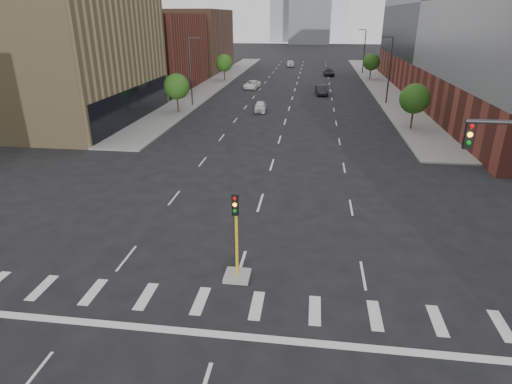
% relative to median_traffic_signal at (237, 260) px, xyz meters
% --- Properties ---
extents(sidewalk_left_far, '(5.00, 92.00, 0.15)m').
position_rel_median_traffic_signal_xyz_m(sidewalk_left_far, '(-15.00, 65.03, -0.90)').
color(sidewalk_left_far, gray).
rests_on(sidewalk_left_far, ground).
extents(sidewalk_right_far, '(5.00, 92.00, 0.15)m').
position_rel_median_traffic_signal_xyz_m(sidewalk_right_far, '(15.00, 65.03, -0.90)').
color(sidewalk_right_far, gray).
rests_on(sidewalk_right_far, ground).
extents(building_left_mid, '(20.00, 24.00, 14.00)m').
position_rel_median_traffic_signal_xyz_m(building_left_mid, '(-27.50, 31.03, 6.03)').
color(building_left_mid, '#988356').
rests_on(building_left_mid, ground).
extents(building_left_far_a, '(20.00, 22.00, 12.00)m').
position_rel_median_traffic_signal_xyz_m(building_left_far_a, '(-27.50, 57.03, 5.03)').
color(building_left_far_a, brown).
rests_on(building_left_far_a, ground).
extents(building_left_far_b, '(20.00, 24.00, 13.00)m').
position_rel_median_traffic_signal_xyz_m(building_left_far_b, '(-27.50, 83.03, 5.53)').
color(building_left_far_b, brown).
rests_on(building_left_far_b, ground).
extents(building_right_main, '(24.00, 70.00, 22.00)m').
position_rel_median_traffic_signal_xyz_m(building_right_main, '(29.50, 51.03, 10.03)').
color(building_right_main, brown).
rests_on(building_right_main, ground).
extents(median_traffic_signal, '(1.20, 1.20, 4.40)m').
position_rel_median_traffic_signal_xyz_m(median_traffic_signal, '(0.00, 0.00, 0.00)').
color(median_traffic_signal, '#999993').
rests_on(median_traffic_signal, ground).
extents(streetlight_right_a, '(1.60, 0.22, 9.07)m').
position_rel_median_traffic_signal_xyz_m(streetlight_right_a, '(13.41, 46.03, 4.04)').
color(streetlight_right_a, '#2D2D30').
rests_on(streetlight_right_a, ground).
extents(streetlight_right_b, '(1.60, 0.22, 9.07)m').
position_rel_median_traffic_signal_xyz_m(streetlight_right_b, '(13.41, 81.03, 4.04)').
color(streetlight_right_b, '#2D2D30').
rests_on(streetlight_right_b, ground).
extents(streetlight_left, '(1.60, 0.22, 9.07)m').
position_rel_median_traffic_signal_xyz_m(streetlight_left, '(-13.41, 41.03, 4.04)').
color(streetlight_left, '#2D2D30').
rests_on(streetlight_left, ground).
extents(tree_left_near, '(3.20, 3.20, 4.85)m').
position_rel_median_traffic_signal_xyz_m(tree_left_near, '(-14.00, 36.03, 2.42)').
color(tree_left_near, '#382619').
rests_on(tree_left_near, ground).
extents(tree_left_far, '(3.20, 3.20, 4.85)m').
position_rel_median_traffic_signal_xyz_m(tree_left_far, '(-14.00, 66.03, 2.42)').
color(tree_left_far, '#382619').
rests_on(tree_left_far, ground).
extents(tree_right_near, '(3.20, 3.20, 4.85)m').
position_rel_median_traffic_signal_xyz_m(tree_right_near, '(14.00, 31.03, 2.42)').
color(tree_right_near, '#382619').
rests_on(tree_right_near, ground).
extents(tree_right_far, '(3.20, 3.20, 4.85)m').
position_rel_median_traffic_signal_xyz_m(tree_right_far, '(14.00, 71.03, 2.42)').
color(tree_right_far, '#382619').
rests_on(tree_right_far, ground).
extents(car_near_left, '(1.86, 4.02, 1.33)m').
position_rel_median_traffic_signal_xyz_m(car_near_left, '(-3.65, 38.53, -0.31)').
color(car_near_left, silver).
rests_on(car_near_left, ground).
extents(car_mid_right, '(2.09, 4.63, 1.47)m').
position_rel_median_traffic_signal_xyz_m(car_mid_right, '(4.40, 52.46, -0.24)').
color(car_mid_right, '#232228').
rests_on(car_mid_right, ground).
extents(car_far_left, '(2.85, 5.03, 1.32)m').
position_rel_median_traffic_signal_xyz_m(car_far_left, '(-7.42, 57.57, -0.31)').
color(car_far_left, white).
rests_on(car_far_left, ground).
extents(car_deep_right, '(2.24, 5.02, 1.43)m').
position_rel_median_traffic_signal_xyz_m(car_deep_right, '(6.16, 76.48, -0.26)').
color(car_deep_right, black).
rests_on(car_deep_right, ground).
extents(car_distant, '(2.25, 4.89, 1.62)m').
position_rel_median_traffic_signal_xyz_m(car_distant, '(-2.82, 92.75, -0.16)').
color(car_distant, '#BABBC0').
rests_on(car_distant, ground).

